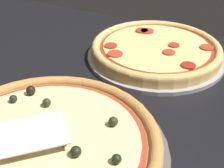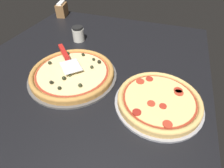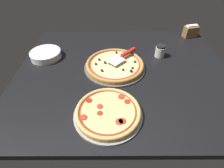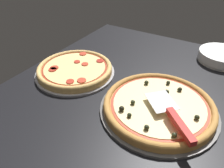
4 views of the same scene
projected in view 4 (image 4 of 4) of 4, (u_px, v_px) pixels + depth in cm
name	position (u px, v px, depth cm)	size (l,w,h in cm)	color
ground_plane	(143.00, 121.00, 76.69)	(143.31, 119.80, 3.60)	black
pizza_pan_front	(158.00, 109.00, 78.27)	(41.88, 41.88, 1.00)	#565451
pizza_front	(159.00, 105.00, 77.10)	(39.37, 39.37, 4.15)	#B77F3D
pizza_pan_back	(75.00, 73.00, 98.50)	(35.31, 35.31, 1.00)	#939399
pizza_back	(75.00, 69.00, 97.26)	(33.19, 33.19, 3.16)	#DBAD60
serving_spatula	(175.00, 119.00, 66.76)	(21.29, 21.63, 2.00)	silver
plate_stack	(222.00, 56.00, 107.23)	(22.07, 22.07, 4.90)	white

